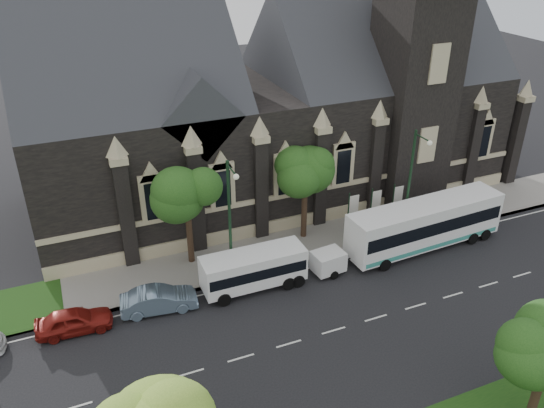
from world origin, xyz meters
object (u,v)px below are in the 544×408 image
street_lamp_near (411,181)px  car_far_red (74,321)px  tree_walk_right (307,168)px  street_lamp_mid (231,217)px  banner_flag_right (396,202)px  shuttle_bus (254,268)px  sedan (159,300)px  banner_flag_center (374,207)px  tree_walk_left (188,190)px  tour_coach (425,224)px  banner_flag_left (352,211)px  box_trailer (328,261)px

street_lamp_near → car_far_red: size_ratio=2.01×
tree_walk_right → street_lamp_near: (6.79, -3.62, -0.71)m
street_lamp_mid → tree_walk_right: bearing=26.6°
street_lamp_near → banner_flag_right: 3.34m
shuttle_bus → sedan: size_ratio=1.46×
banner_flag_center → shuttle_bus: size_ratio=0.57×
tree_walk_right → car_far_red: size_ratio=1.74×
banner_flag_center → banner_flag_right: bearing=0.0°
shuttle_bus → car_far_red: (-11.58, 0.11, -0.80)m
tree_walk_left → tour_coach: 17.65m
banner_flag_left → tour_coach: size_ratio=0.31×
tree_walk_right → car_far_red: tree_walk_right is taller
banner_flag_center → shuttle_bus: (-11.18, -3.05, -0.81)m
tour_coach → street_lamp_mid: bearing=171.9°
banner_flag_left → banner_flag_center: bearing=0.0°
tree_walk_left → banner_flag_right: (16.08, -1.70, -3.35)m
tree_walk_left → box_trailer: (8.30, -5.18, -4.78)m
tree_walk_left → car_far_red: 11.02m
banner_flag_left → shuttle_bus: (-9.18, -3.05, -0.81)m
tree_walk_left → car_far_red: (-8.67, -4.64, -4.97)m
tour_coach → tree_walk_right: bearing=143.7°
street_lamp_near → sedan: bearing=-176.9°
banner_flag_right → sedan: bearing=-171.5°
tour_coach → car_far_red: (-25.21, 0.30, -1.24)m
tree_walk_right → tree_walk_left: tree_walk_right is taller
tree_walk_left → banner_flag_right: tree_walk_left is taller
sedan → car_far_red: (-5.15, 0.01, -0.03)m
tree_walk_right → sedan: bearing=-159.6°
banner_flag_center → box_trailer: banner_flag_center is taller
tree_walk_right → box_trailer: (-0.71, -5.19, -4.86)m
banner_flag_right → tour_coach: bearing=-82.1°
tour_coach → tree_walk_left: bearing=160.4°
street_lamp_near → banner_flag_right: size_ratio=2.25×
tree_walk_right → box_trailer: bearing=-97.8°
sedan → tree_walk_right: bearing=-62.6°
banner_flag_center → banner_flag_right: same height
tree_walk_left → shuttle_bus: (2.91, -4.75, -4.17)m
tree_walk_left → box_trailer: bearing=-32.0°
street_lamp_near → street_lamp_mid: 14.00m
tour_coach → sedan: 20.10m
tree_walk_left → street_lamp_near: 16.22m
box_trailer → car_far_red: 16.98m
banner_flag_left → banner_flag_center: same height
tour_coach → box_trailer: bearing=178.7°
tree_walk_right → tree_walk_left: bearing=-179.9°
street_lamp_mid → sedan: bearing=-168.9°
tree_walk_left → sedan: tree_walk_left is taller
street_lamp_near → banner_flag_center: 3.74m
banner_flag_left → banner_flag_center: (2.00, 0.00, 0.00)m
tour_coach → shuttle_bus: size_ratio=1.82×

